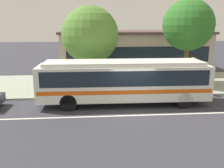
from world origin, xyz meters
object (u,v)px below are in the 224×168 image
object	(u,v)px
pedestrian_walking_along_curb	(115,76)
street_tree_mid_block	(188,25)
pedestrian_waiting_near_sign	(162,79)
transit_bus	(124,79)
pedestrian_standing_by_tree	(187,76)
bus_stop_sign	(193,70)
street_tree_near_stop	(90,35)

from	to	relation	value
pedestrian_walking_along_curb	street_tree_mid_block	size ratio (longest dim) A/B	0.25
pedestrian_waiting_near_sign	transit_bus	bearing A→B (deg)	-142.71
pedestrian_waiting_near_sign	street_tree_mid_block	xyz separation A→B (m)	(2.56, 2.23, 3.82)
pedestrian_waiting_near_sign	pedestrian_standing_by_tree	world-z (taller)	pedestrian_waiting_near_sign
street_tree_mid_block	pedestrian_standing_by_tree	bearing A→B (deg)	-103.76
pedestrian_waiting_near_sign	pedestrian_walking_along_curb	world-z (taller)	pedestrian_walking_along_curb
transit_bus	street_tree_mid_block	distance (m)	8.10
pedestrian_walking_along_curb	pedestrian_standing_by_tree	distance (m)	5.60
pedestrian_standing_by_tree	street_tree_mid_block	bearing A→B (deg)	76.24
bus_stop_sign	street_tree_near_stop	bearing A→B (deg)	161.38
pedestrian_walking_along_curb	street_tree_near_stop	size ratio (longest dim) A/B	0.27
pedestrian_standing_by_tree	street_tree_near_stop	world-z (taller)	street_tree_near_stop
pedestrian_walking_along_curb	street_tree_near_stop	bearing A→B (deg)	157.31
pedestrian_walking_along_curb	bus_stop_sign	distance (m)	5.71
pedestrian_walking_along_curb	street_tree_near_stop	distance (m)	3.69
pedestrian_waiting_near_sign	bus_stop_sign	size ratio (longest dim) A/B	0.64
transit_bus	street_tree_near_stop	world-z (taller)	street_tree_near_stop
transit_bus	bus_stop_sign	size ratio (longest dim) A/B	4.15
bus_stop_sign	pedestrian_waiting_near_sign	bearing A→B (deg)	163.01
street_tree_near_stop	pedestrian_walking_along_curb	bearing A→B (deg)	-22.69
transit_bus	pedestrian_waiting_near_sign	world-z (taller)	transit_bus
pedestrian_walking_along_curb	street_tree_mid_block	world-z (taller)	street_tree_mid_block
transit_bus	pedestrian_walking_along_curb	world-z (taller)	transit_bus
pedestrian_waiting_near_sign	pedestrian_standing_by_tree	distance (m)	2.33
pedestrian_waiting_near_sign	bus_stop_sign	world-z (taller)	bus_stop_sign
bus_stop_sign	pedestrian_walking_along_curb	bearing A→B (deg)	162.84
bus_stop_sign	pedestrian_standing_by_tree	bearing A→B (deg)	82.76
pedestrian_walking_along_curb	street_tree_near_stop	world-z (taller)	street_tree_near_stop
pedestrian_walking_along_curb	street_tree_near_stop	xyz separation A→B (m)	(-1.87, 0.78, 3.08)
pedestrian_waiting_near_sign	pedestrian_walking_along_curb	size ratio (longest dim) A/B	0.97
pedestrian_waiting_near_sign	street_tree_near_stop	xyz separation A→B (m)	(-5.25, 1.83, 3.11)
pedestrian_waiting_near_sign	street_tree_near_stop	bearing A→B (deg)	160.76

